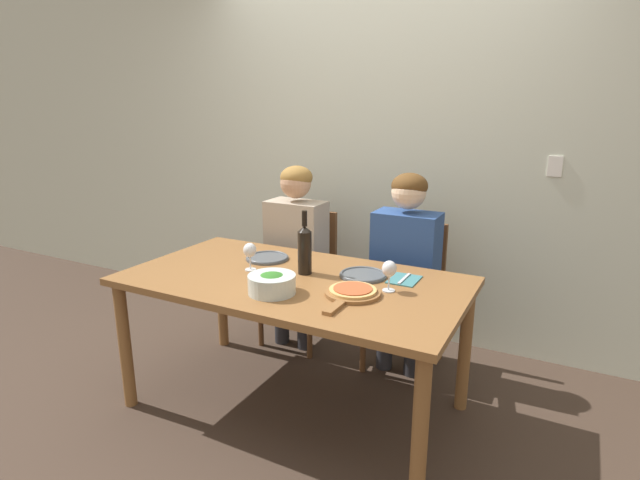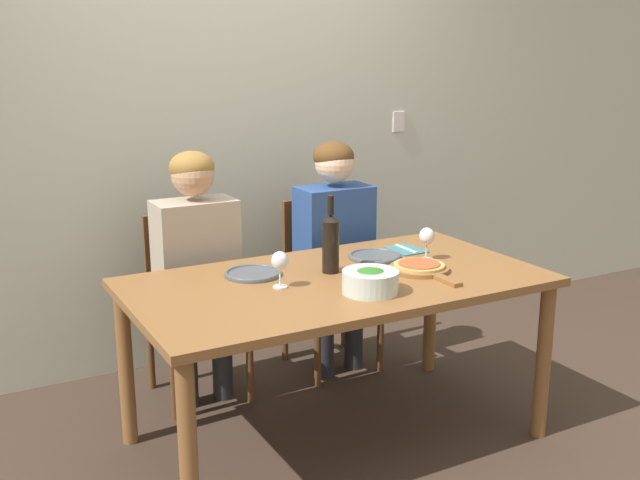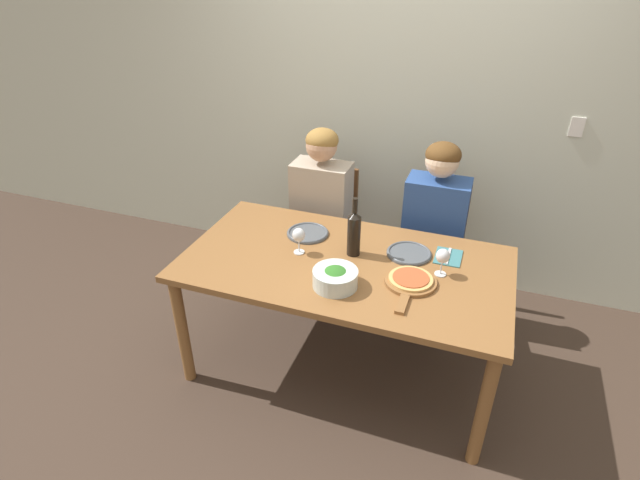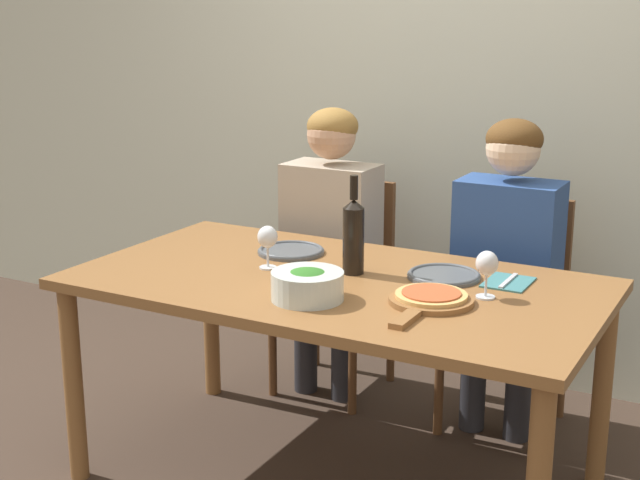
% 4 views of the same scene
% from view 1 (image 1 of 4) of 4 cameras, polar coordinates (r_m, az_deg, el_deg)
% --- Properties ---
extents(ground_plane, '(40.00, 40.00, 0.00)m').
position_cam_1_polar(ground_plane, '(2.89, -2.88, -18.36)').
color(ground_plane, '#3D2D23').
extents(back_wall, '(10.00, 0.06, 2.70)m').
position_cam_1_polar(back_wall, '(3.50, 6.99, 11.01)').
color(back_wall, beige).
rests_on(back_wall, ground).
extents(dining_table, '(1.74, 0.94, 0.74)m').
position_cam_1_polar(dining_table, '(2.59, -3.07, -6.04)').
color(dining_table, brown).
rests_on(dining_table, ground).
extents(chair_left, '(0.42, 0.42, 0.90)m').
position_cam_1_polar(chair_left, '(3.45, -1.89, -3.57)').
color(chair_left, brown).
rests_on(chair_left, ground).
extents(chair_right, '(0.42, 0.42, 0.90)m').
position_cam_1_polar(chair_right, '(3.17, 10.10, -5.55)').
color(chair_right, brown).
rests_on(chair_right, ground).
extents(person_woman, '(0.47, 0.51, 1.22)m').
position_cam_1_polar(person_woman, '(3.29, -2.86, 0.01)').
color(person_woman, '#28282D').
rests_on(person_woman, ground).
extents(person_man, '(0.47, 0.51, 1.22)m').
position_cam_1_polar(person_man, '(2.99, 9.68, -1.75)').
color(person_man, '#28282D').
rests_on(person_man, ground).
extents(wine_bottle, '(0.07, 0.07, 0.34)m').
position_cam_1_polar(wine_bottle, '(2.58, -1.76, -1.00)').
color(wine_bottle, black).
rests_on(wine_bottle, dining_table).
extents(broccoli_bowl, '(0.23, 0.23, 0.10)m').
position_cam_1_polar(broccoli_bowl, '(2.35, -5.52, -4.98)').
color(broccoli_bowl, silver).
rests_on(broccoli_bowl, dining_table).
extents(dinner_plate_left, '(0.24, 0.24, 0.02)m').
position_cam_1_polar(dinner_plate_left, '(2.87, -6.03, -2.02)').
color(dinner_plate_left, '#4C5156').
rests_on(dinner_plate_left, dining_table).
extents(dinner_plate_right, '(0.24, 0.24, 0.02)m').
position_cam_1_polar(dinner_plate_right, '(2.58, 4.94, -3.98)').
color(dinner_plate_right, '#4C5156').
rests_on(dinner_plate_right, dining_table).
extents(pizza_on_board, '(0.26, 0.40, 0.04)m').
position_cam_1_polar(pizza_on_board, '(2.32, 3.66, -6.02)').
color(pizza_on_board, brown).
rests_on(pizza_on_board, dining_table).
extents(wine_glass_left, '(0.07, 0.07, 0.15)m').
position_cam_1_polar(wine_glass_left, '(2.67, -8.03, -1.30)').
color(wine_glass_left, silver).
rests_on(wine_glass_left, dining_table).
extents(wine_glass_right, '(0.07, 0.07, 0.15)m').
position_cam_1_polar(wine_glass_right, '(2.37, 7.92, -3.44)').
color(wine_glass_right, silver).
rests_on(wine_glass_right, dining_table).
extents(fork_on_napkin, '(0.14, 0.18, 0.01)m').
position_cam_1_polar(fork_on_napkin, '(2.56, 9.60, -4.47)').
color(fork_on_napkin, '#387075').
rests_on(fork_on_napkin, dining_table).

